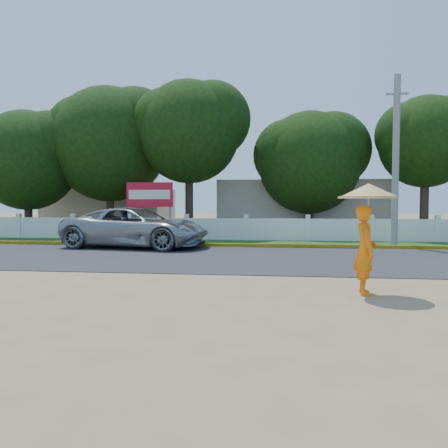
% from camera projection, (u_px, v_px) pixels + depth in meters
% --- Properties ---
extents(ground, '(120.00, 120.00, 0.00)m').
position_uv_depth(ground, '(214.00, 282.00, 10.49)').
color(ground, '#9E8460').
rests_on(ground, ground).
extents(road, '(60.00, 7.00, 0.02)m').
position_uv_depth(road, '(233.00, 258.00, 14.95)').
color(road, '#38383A').
rests_on(road, ground).
extents(grass_verge, '(60.00, 3.50, 0.03)m').
position_uv_depth(grass_verge, '(244.00, 243.00, 20.15)').
color(grass_verge, '#2D601E').
rests_on(grass_verge, ground).
extents(curb, '(40.00, 0.18, 0.16)m').
position_uv_depth(curb, '(241.00, 245.00, 18.46)').
color(curb, yellow).
rests_on(curb, ground).
extents(fence, '(40.00, 0.10, 1.10)m').
position_uv_depth(fence, '(246.00, 229.00, 21.56)').
color(fence, silver).
rests_on(fence, ground).
extents(building_near, '(10.00, 6.00, 3.20)m').
position_uv_depth(building_near, '(300.00, 207.00, 27.89)').
color(building_near, '#B7AD99').
rests_on(building_near, ground).
extents(building_far, '(8.00, 5.00, 2.80)m').
position_uv_depth(building_far, '(111.00, 209.00, 30.44)').
color(building_far, '#B7AD99').
rests_on(building_far, ground).
extents(utility_pole, '(0.28, 0.28, 7.24)m').
position_uv_depth(utility_pole, '(396.00, 162.00, 18.40)').
color(utility_pole, gray).
rests_on(utility_pole, ground).
extents(vehicle, '(6.40, 3.60, 1.69)m').
position_uv_depth(vehicle, '(136.00, 228.00, 18.28)').
color(vehicle, '#93959A').
rests_on(vehicle, ground).
extents(monk_with_parasol, '(1.27, 1.27, 2.32)m').
position_uv_depth(monk_with_parasol, '(367.00, 222.00, 9.08)').
color(monk_with_parasol, orange).
rests_on(monk_with_parasol, ground).
extents(billboard, '(2.50, 0.13, 2.95)m').
position_uv_depth(billboard, '(150.00, 198.00, 23.19)').
color(billboard, gray).
rests_on(billboard, ground).
extents(tree_row, '(39.00, 7.36, 8.97)m').
position_uv_depth(tree_row, '(303.00, 144.00, 23.74)').
color(tree_row, '#473828').
rests_on(tree_row, ground).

